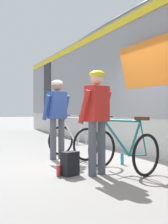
{
  "coord_description": "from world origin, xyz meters",
  "views": [
    {
      "loc": [
        -2.61,
        -5.65,
        1.1
      ],
      "look_at": [
        -0.01,
        0.47,
        1.05
      ],
      "focal_mm": 48.58,
      "sensor_mm": 36.0,
      "label": 1
    }
  ],
  "objects": [
    {
      "name": "bicycle_near_white",
      "position": [
        -0.14,
        0.8,
        0.4
      ],
      "size": [
        0.95,
        1.21,
        0.99
      ],
      "color": "black",
      "rests_on": "ground"
    },
    {
      "name": "water_bottle_near_the_bikes",
      "position": [
        0.47,
        -0.37,
        0.11
      ],
      "size": [
        0.06,
        0.06,
        0.23
      ],
      "primitive_type": "cylinder",
      "color": "#338CCC",
      "rests_on": "ground"
    },
    {
      "name": "bicycle_far_teal",
      "position": [
        0.11,
        -1.0,
        0.4
      ],
      "size": [
        1.02,
        1.24,
        0.99
      ],
      "color": "black",
      "rests_on": "ground"
    },
    {
      "name": "cyclist_near_in_blue",
      "position": [
        -0.53,
        0.79,
        1.05
      ],
      "size": [
        0.66,
        0.41,
        1.76
      ],
      "color": "#4C515B",
      "rests_on": "ground"
    },
    {
      "name": "cyclist_far_in_red",
      "position": [
        -0.42,
        -1.05,
        1.05
      ],
      "size": [
        0.66,
        0.47,
        1.76
      ],
      "color": "#4C515B",
      "rests_on": "ground"
    },
    {
      "name": "backpack_on_platform",
      "position": [
        -0.85,
        -0.91,
        0.2
      ],
      "size": [
        0.33,
        0.27,
        0.4
      ],
      "primitive_type": "cube",
      "rotation": [
        0.0,
        0.0,
        0.39
      ],
      "color": "black",
      "rests_on": "ground"
    },
    {
      "name": "water_bottle_by_the_backpack",
      "position": [
        -1.05,
        -0.9,
        0.09
      ],
      "size": [
        0.07,
        0.07,
        0.18
      ],
      "primitive_type": "cylinder",
      "color": "red",
      "rests_on": "ground"
    },
    {
      "name": "train_car",
      "position": [
        2.98,
        1.78,
        1.97
      ],
      "size": [
        3.22,
        19.23,
        3.88
      ],
      "color": "gray",
      "rests_on": "ground"
    },
    {
      "name": "ground_plane",
      "position": [
        0.0,
        0.0,
        0.0
      ],
      "size": [
        80.0,
        80.0,
        0.0
      ],
      "primitive_type": "plane",
      "color": "gray"
    }
  ]
}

